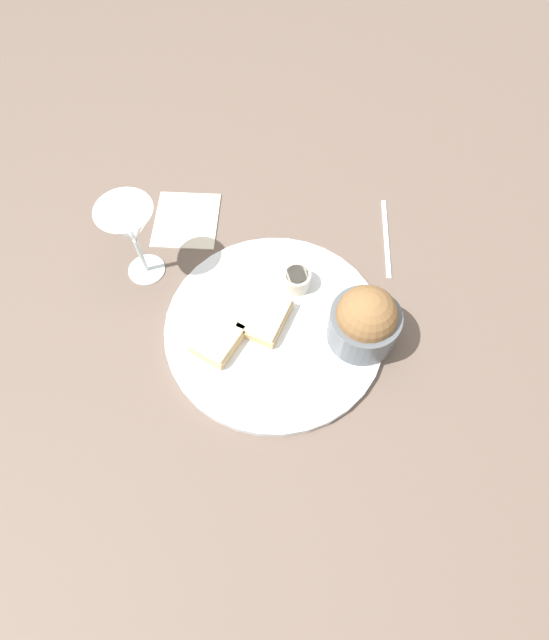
# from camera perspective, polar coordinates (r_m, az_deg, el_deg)

# --- Properties ---
(ground_plane) EXTENTS (4.00, 4.00, 0.00)m
(ground_plane) POSITION_cam_1_polar(r_m,az_deg,el_deg) (0.82, 0.00, -1.14)
(ground_plane) COLOR brown
(dinner_plate) EXTENTS (0.36, 0.36, 0.01)m
(dinner_plate) POSITION_cam_1_polar(r_m,az_deg,el_deg) (0.81, 0.00, -0.91)
(dinner_plate) COLOR silver
(dinner_plate) RESTS_ON ground_plane
(salad_bowl) EXTENTS (0.11, 0.11, 0.11)m
(salad_bowl) POSITION_cam_1_polar(r_m,az_deg,el_deg) (0.76, 10.29, -0.27)
(salad_bowl) COLOR #4C5156
(salad_bowl) RESTS_ON dinner_plate
(sauce_ramekin) EXTENTS (0.05, 0.05, 0.03)m
(sauce_ramekin) POSITION_cam_1_polar(r_m,az_deg,el_deg) (0.83, 2.54, 4.70)
(sauce_ramekin) COLOR beige
(sauce_ramekin) RESTS_ON dinner_plate
(cheese_toast_near) EXTENTS (0.10, 0.09, 0.03)m
(cheese_toast_near) POSITION_cam_1_polar(r_m,az_deg,el_deg) (0.80, -1.17, 0.38)
(cheese_toast_near) COLOR tan
(cheese_toast_near) RESTS_ON dinner_plate
(cheese_toast_far) EXTENTS (0.09, 0.09, 0.03)m
(cheese_toast_far) POSITION_cam_1_polar(r_m,az_deg,el_deg) (0.78, -6.44, -2.19)
(cheese_toast_far) COLOR tan
(cheese_toast_far) RESTS_ON dinner_plate
(wine_glass) EXTENTS (0.09, 0.09, 0.16)m
(wine_glass) POSITION_cam_1_polar(r_m,az_deg,el_deg) (0.81, -16.20, 10.11)
(wine_glass) COLOR silver
(wine_glass) RESTS_ON ground_plane
(napkin) EXTENTS (0.14, 0.12, 0.01)m
(napkin) POSITION_cam_1_polar(r_m,az_deg,el_deg) (0.95, -10.05, 11.25)
(napkin) COLOR beige
(napkin) RESTS_ON ground_plane
(fork) EXTENTS (0.18, 0.02, 0.01)m
(fork) POSITION_cam_1_polar(r_m,az_deg,el_deg) (0.94, 12.65, 9.19)
(fork) COLOR silver
(fork) RESTS_ON ground_plane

